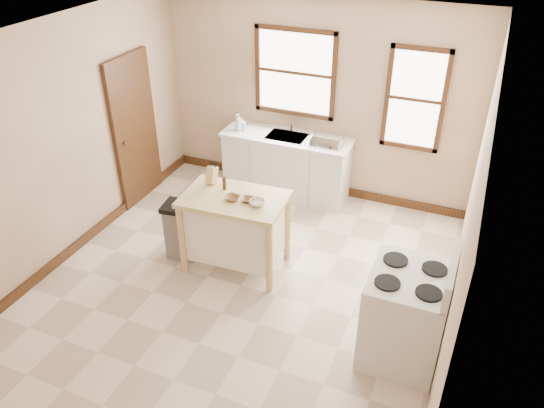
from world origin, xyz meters
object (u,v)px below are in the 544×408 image
(trash_bin, at_px, (181,231))
(gas_stove, at_px, (406,306))
(soap_bottle_a, at_px, (238,122))
(bowl_b, at_px, (248,200))
(bowl_c, at_px, (257,203))
(knife_block, at_px, (212,176))
(bowl_a, at_px, (232,198))
(pepper_grinder, at_px, (224,183))
(dish_rack, at_px, (327,141))
(kitchen_island, at_px, (235,232))
(soap_bottle_b, at_px, (242,124))

(trash_bin, relative_size, gas_stove, 0.60)
(soap_bottle_a, bearing_deg, bowl_b, -36.85)
(soap_bottle_a, distance_m, bowl_c, 2.14)
(knife_block, height_order, bowl_a, knife_block)
(pepper_grinder, bearing_deg, trash_bin, -158.35)
(bowl_c, bearing_deg, dish_rack, 83.32)
(knife_block, bearing_deg, soap_bottle_a, 113.62)
(pepper_grinder, distance_m, bowl_b, 0.39)
(trash_bin, bearing_deg, kitchen_island, -0.83)
(soap_bottle_b, xyz_separation_m, pepper_grinder, (0.58, -1.69, 0.02))
(dish_rack, relative_size, kitchen_island, 0.37)
(knife_block, xyz_separation_m, bowl_c, (0.69, -0.25, -0.07))
(pepper_grinder, xyz_separation_m, bowl_a, (0.19, -0.18, -0.05))
(kitchen_island, relative_size, pepper_grinder, 7.82)
(bowl_c, xyz_separation_m, gas_stove, (1.79, -0.60, -0.37))
(pepper_grinder, height_order, gas_stove, gas_stove)
(bowl_b, xyz_separation_m, gas_stove, (1.92, -0.64, -0.36))
(bowl_b, bearing_deg, soap_bottle_b, 117.05)
(trash_bin, xyz_separation_m, gas_stove, (2.79, -0.57, 0.25))
(bowl_a, bearing_deg, gas_stove, -15.96)
(soap_bottle_a, relative_size, bowl_a, 1.51)
(soap_bottle_a, xyz_separation_m, bowl_c, (1.11, -1.83, -0.06))
(soap_bottle_a, distance_m, bowl_a, 2.01)
(soap_bottle_b, relative_size, pepper_grinder, 1.20)
(trash_bin, bearing_deg, gas_stove, -18.84)
(dish_rack, bearing_deg, bowl_b, -106.00)
(bowl_a, bearing_deg, dish_rack, 74.35)
(knife_block, xyz_separation_m, trash_bin, (-0.32, -0.27, -0.69))
(soap_bottle_a, xyz_separation_m, bowl_a, (0.80, -1.84, -0.06))
(kitchen_island, bearing_deg, knife_block, 149.50)
(bowl_b, bearing_deg, bowl_c, -15.43)
(pepper_grinder, xyz_separation_m, trash_bin, (-0.52, -0.20, -0.67))
(soap_bottle_b, height_order, bowl_a, soap_bottle_b)
(soap_bottle_b, relative_size, kitchen_island, 0.15)
(gas_stove, bearing_deg, soap_bottle_a, 139.96)
(bowl_a, bearing_deg, soap_bottle_a, 113.67)
(dish_rack, xyz_separation_m, bowl_b, (-0.35, -1.83, 0.00))
(kitchen_island, relative_size, bowl_b, 8.00)
(bowl_a, bearing_deg, soap_bottle_b, 112.11)
(dish_rack, height_order, bowl_b, dish_rack)
(dish_rack, bearing_deg, bowl_c, -101.95)
(pepper_grinder, height_order, bowl_c, pepper_grinder)
(bowl_a, relative_size, bowl_c, 0.93)
(soap_bottle_b, distance_m, knife_block, 1.67)
(bowl_a, relative_size, trash_bin, 0.22)
(dish_rack, distance_m, bowl_a, 1.94)
(bowl_a, distance_m, trash_bin, 0.93)
(bowl_a, bearing_deg, kitchen_island, 95.44)
(soap_bottle_b, xyz_separation_m, dish_rack, (1.28, -0.01, -0.04))
(knife_block, xyz_separation_m, gas_stove, (2.48, -0.85, -0.44))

